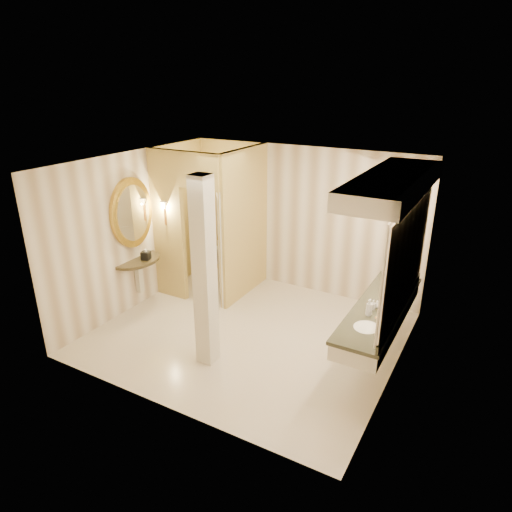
{
  "coord_description": "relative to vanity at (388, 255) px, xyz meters",
  "views": [
    {
      "loc": [
        3.19,
        -5.44,
        3.83
      ],
      "look_at": [
        0.02,
        0.2,
        1.27
      ],
      "focal_mm": 32.0,
      "sensor_mm": 36.0,
      "label": 1
    }
  ],
  "objects": [
    {
      "name": "tissue_box",
      "position": [
        -4.02,
        -0.27,
        -0.68
      ],
      "size": [
        0.18,
        0.18,
        0.14
      ],
      "primitive_type": "cube",
      "rotation": [
        0.0,
        0.0,
        0.32
      ],
      "color": "black",
      "rests_on": "console_shelf"
    },
    {
      "name": "soap_bottle_c",
      "position": [
        -0.09,
        -0.34,
        -0.64
      ],
      "size": [
        0.11,
        0.11,
        0.24
      ],
      "primitive_type": "imported",
      "rotation": [
        0.0,
        0.0,
        -0.25
      ],
      "color": "#C6B28C",
      "rests_on": "vanity"
    },
    {
      "name": "vanity",
      "position": [
        0.0,
        0.0,
        0.0
      ],
      "size": [
        0.75,
        2.6,
        2.09
      ],
      "color": "beige",
      "rests_on": "floor"
    },
    {
      "name": "wall_front",
      "position": [
        -1.98,
        -2.27,
        -0.28
      ],
      "size": [
        4.5,
        0.02,
        2.7
      ],
      "primitive_type": "cube",
      "color": "white",
      "rests_on": "floor"
    },
    {
      "name": "ceiling",
      "position": [
        -1.98,
        -0.27,
        1.07
      ],
      "size": [
        4.5,
        4.5,
        0.0
      ],
      "primitive_type": "plane",
      "rotation": [
        3.14,
        0.0,
        0.0
      ],
      "color": "white",
      "rests_on": "wall_back"
    },
    {
      "name": "toilet",
      "position": [
        -3.39,
        1.44,
        -1.27
      ],
      "size": [
        0.45,
        0.74,
        0.72
      ],
      "primitive_type": "imported",
      "rotation": [
        0.0,
        0.0,
        3.07
      ],
      "color": "white",
      "rests_on": "floor"
    },
    {
      "name": "soap_bottle_b",
      "position": [
        -0.05,
        -0.1,
        -0.69
      ],
      "size": [
        0.11,
        0.11,
        0.12
      ],
      "primitive_type": "imported",
      "rotation": [
        0.0,
        0.0,
        -0.28
      ],
      "color": "silver",
      "rests_on": "vanity"
    },
    {
      "name": "wall_left",
      "position": [
        -4.23,
        -0.27,
        -0.28
      ],
      "size": [
        0.02,
        4.0,
        2.7
      ],
      "primitive_type": "cube",
      "color": "white",
      "rests_on": "floor"
    },
    {
      "name": "toilet_closet",
      "position": [
        -3.11,
        0.69,
        -0.24
      ],
      "size": [
        1.5,
        1.55,
        2.7
      ],
      "color": "#D2BB6E",
      "rests_on": "floor"
    },
    {
      "name": "console_shelf",
      "position": [
        -4.19,
        -0.34,
        -0.29
      ],
      "size": [
        0.92,
        0.92,
        1.91
      ],
      "color": "black",
      "rests_on": "floor"
    },
    {
      "name": "wall_right",
      "position": [
        0.27,
        -0.27,
        -0.28
      ],
      "size": [
        0.02,
        4.0,
        2.7
      ],
      "primitive_type": "cube",
      "color": "white",
      "rests_on": "floor"
    },
    {
      "name": "wall_back",
      "position": [
        -1.98,
        1.73,
        -0.28
      ],
      "size": [
        4.5,
        0.02,
        2.7
      ],
      "primitive_type": "cube",
      "color": "white",
      "rests_on": "floor"
    },
    {
      "name": "floor",
      "position": [
        -1.98,
        -0.27,
        -1.63
      ],
      "size": [
        4.5,
        4.5,
        0.0
      ],
      "primitive_type": "plane",
      "color": "beige",
      "rests_on": "ground"
    },
    {
      "name": "soap_bottle_a",
      "position": [
        -0.09,
        -0.14,
        -0.68
      ],
      "size": [
        0.08,
        0.08,
        0.14
      ],
      "primitive_type": "imported",
      "rotation": [
        0.0,
        0.0,
        -0.23
      ],
      "color": "beige",
      "rests_on": "vanity"
    },
    {
      "name": "wall_sconce",
      "position": [
        -3.9,
        0.16,
        0.1
      ],
      "size": [
        0.14,
        0.14,
        0.42
      ],
      "color": "#D48F44",
      "rests_on": "toilet_closet"
    },
    {
      "name": "pillar",
      "position": [
        -2.13,
        -1.17,
        -0.28
      ],
      "size": [
        0.25,
        0.25,
        2.7
      ],
      "primitive_type": "cube",
      "color": "beige",
      "rests_on": "floor"
    }
  ]
}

